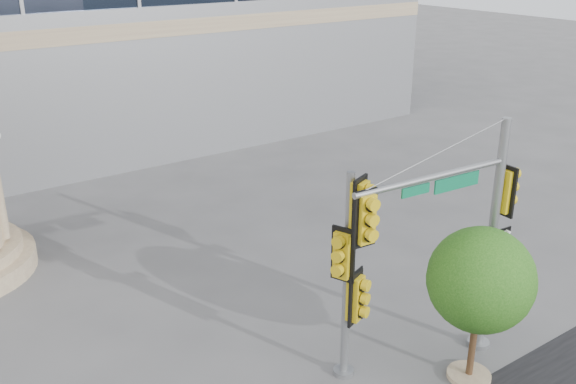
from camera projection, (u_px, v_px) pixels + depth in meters
ground at (342, 364)px, 13.36m from camera, size 120.00×120.00×0.00m
main_signal_pole at (462, 222)px, 12.40m from camera, size 3.95×0.61×5.11m
secondary_signal_pole at (351, 264)px, 12.05m from camera, size 0.82×0.59×4.38m
street_tree at (481, 283)px, 12.22m from camera, size 2.10×2.05×3.27m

